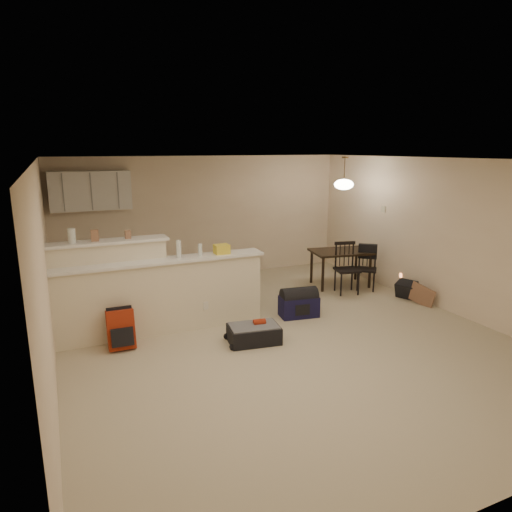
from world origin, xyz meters
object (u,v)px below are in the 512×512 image
dining_table (341,255)px  dining_chair_near (347,268)px  red_backpack (121,329)px  dining_chair_far (366,268)px  suitcase (254,334)px  navy_duffel (299,306)px  black_daypack (407,290)px  pendant_lamp (344,184)px

dining_table → dining_chair_near: (-0.17, -0.47, -0.14)m
dining_table → red_backpack: dining_table is taller
dining_chair_far → suitcase: size_ratio=1.20×
navy_duffel → black_daypack: 2.23m
dining_table → dining_chair_far: 0.56m
navy_duffel → suitcase: bearing=-140.9°
pendant_lamp → suitcase: size_ratio=0.89×
dining_chair_near → dining_chair_far: (0.47, 0.04, -0.06)m
red_backpack → black_daypack: (5.02, 0.06, -0.11)m
suitcase → dining_chair_near: bearing=36.3°
black_daypack → dining_table: bearing=6.3°
dining_chair_far → red_backpack: dining_chair_far is taller
navy_duffel → dining_table: bearing=45.1°
dining_chair_far → dining_table: bearing=164.7°
suitcase → red_backpack: size_ratio=1.32×
pendant_lamp → navy_duffel: bearing=-143.7°
dining_chair_far → suitcase: bearing=-115.3°
dining_table → dining_chair_far: dining_chair_far is taller
suitcase → red_backpack: red_backpack is taller
red_backpack → suitcase: bearing=-16.9°
red_backpack → black_daypack: size_ratio=1.54×
pendant_lamp → navy_duffel: 2.68m
pendant_lamp → red_backpack: size_ratio=1.17×
dining_chair_near → dining_chair_far: dining_chair_near is taller
red_backpack → black_daypack: 5.02m
dining_table → navy_duffel: bearing=-133.5°
suitcase → red_backpack: bearing=169.9°
pendant_lamp → black_daypack: (0.65, -1.17, -1.84)m
dining_chair_near → suitcase: size_ratio=1.36×
dining_chair_far → red_backpack: 4.74m
dining_chair_near → dining_chair_far: size_ratio=1.13×
pendant_lamp → dining_chair_far: 1.66m
dining_chair_near → navy_duffel: size_ratio=1.57×
black_daypack → dining_chair_near: bearing=27.1°
suitcase → red_backpack: 1.81m
dining_chair_near → dining_chair_far: 0.48m
dining_table → suitcase: bearing=-135.8°
dining_table → pendant_lamp: 1.37m
dining_table → dining_chair_near: dining_chair_near is taller
suitcase → navy_duffel: bearing=38.7°
dining_chair_near → dining_chair_far: bearing=18.6°
pendant_lamp → dining_chair_near: (-0.17, -0.47, -1.51)m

